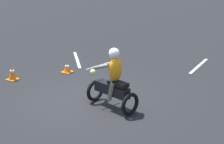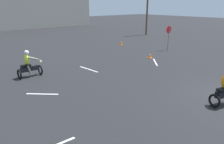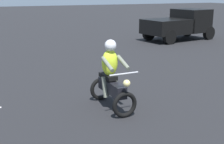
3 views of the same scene
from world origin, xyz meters
name	(u,v)px [view 1 (image 1 of 3)]	position (x,y,z in m)	size (l,w,h in m)	color
ground_plane	(90,102)	(0.00, 0.00, 0.00)	(120.00, 120.00, 0.00)	black
motorcycle_rider_foreground	(113,82)	(-0.74, 0.05, 0.73)	(1.56, 0.96, 1.66)	black
traffic_cone_near_right	(67,68)	(1.98, -1.66, 0.15)	(0.32, 0.32, 0.31)	orange
traffic_cone_mid_left	(12,74)	(3.03, -0.23, 0.21)	(0.32, 0.32, 0.43)	orange
lane_stripe_s	(199,66)	(-1.49, -4.46, 0.00)	(0.10, 1.77, 0.01)	silver
lane_stripe_se	(77,60)	(2.48, -2.94, 0.00)	(0.10, 1.89, 0.01)	silver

